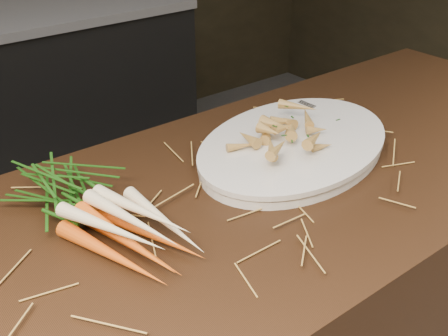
# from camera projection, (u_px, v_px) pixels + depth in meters

# --- Properties ---
(back_counter) EXTENTS (1.82, 0.62, 0.84)m
(back_counter) POSITION_uv_depth(u_px,v_px,m) (7.00, 105.00, 2.68)
(back_counter) COLOR black
(back_counter) RESTS_ON ground
(straw_bedding) EXTENTS (1.40, 0.60, 0.02)m
(straw_bedding) POSITION_uv_depth(u_px,v_px,m) (162.00, 219.00, 0.99)
(straw_bedding) COLOR #A0853B
(straw_bedding) RESTS_ON main_counter
(root_veg_bunch) EXTENTS (0.22, 0.45, 0.08)m
(root_veg_bunch) POSITION_uv_depth(u_px,v_px,m) (83.00, 203.00, 0.98)
(root_veg_bunch) COLOR #CA4612
(root_veg_bunch) RESTS_ON main_counter
(serving_platter) EXTENTS (0.58, 0.46, 0.03)m
(serving_platter) POSITION_uv_depth(u_px,v_px,m) (294.00, 147.00, 1.23)
(serving_platter) COLOR white
(serving_platter) RESTS_ON main_counter
(roasted_veg_heap) EXTENTS (0.29, 0.24, 0.06)m
(roasted_veg_heap) POSITION_uv_depth(u_px,v_px,m) (295.00, 130.00, 1.20)
(roasted_veg_heap) COLOR #B0883C
(roasted_veg_heap) RESTS_ON serving_platter
(serving_fork) EXTENTS (0.02, 0.19, 0.00)m
(serving_fork) POSITION_uv_depth(u_px,v_px,m) (343.00, 116.00, 1.33)
(serving_fork) COLOR silver
(serving_fork) RESTS_ON serving_platter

